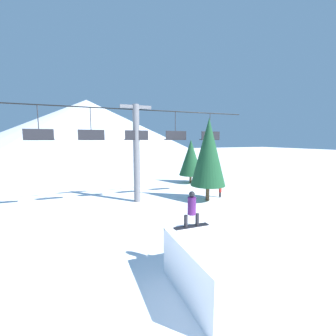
% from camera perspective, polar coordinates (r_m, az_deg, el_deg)
% --- Properties ---
extents(ground_plane, '(220.00, 220.00, 0.00)m').
position_cam_1_polar(ground_plane, '(8.01, 10.82, -30.87)').
color(ground_plane, white).
extents(mountain_ridge, '(84.47, 84.47, 19.73)m').
position_cam_1_polar(mountain_ridge, '(92.44, -19.81, 9.90)').
color(mountain_ridge, silver).
rests_on(mountain_ridge, ground_plane).
extents(snow_ramp, '(2.74, 3.37, 1.70)m').
position_cam_1_polar(snow_ramp, '(8.17, 13.30, -22.90)').
color(snow_ramp, white).
rests_on(snow_ramp, ground_plane).
extents(snowboarder, '(1.37, 0.31, 1.35)m').
position_cam_1_polar(snowboarder, '(8.46, 6.05, -10.36)').
color(snowboarder, black).
rests_on(snowboarder, snow_ramp).
extents(chairlift, '(19.34, 0.51, 7.59)m').
position_cam_1_polar(chairlift, '(17.62, -8.01, 5.69)').
color(chairlift, slate).
rests_on(chairlift, ground_plane).
extents(pine_tree_near, '(2.78, 2.78, 6.62)m').
position_cam_1_polar(pine_tree_near, '(18.10, 10.24, 3.97)').
color(pine_tree_near, '#4C3823').
rests_on(pine_tree_near, ground_plane).
extents(pine_tree_far, '(2.61, 2.61, 4.92)m').
position_cam_1_polar(pine_tree_far, '(25.47, 5.81, 2.66)').
color(pine_tree_far, '#4C3823').
rests_on(pine_tree_far, ground_plane).
extents(distant_skier, '(0.24, 0.24, 1.23)m').
position_cam_1_polar(distant_skier, '(19.77, 13.11, -5.38)').
color(distant_skier, black).
rests_on(distant_skier, ground_plane).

